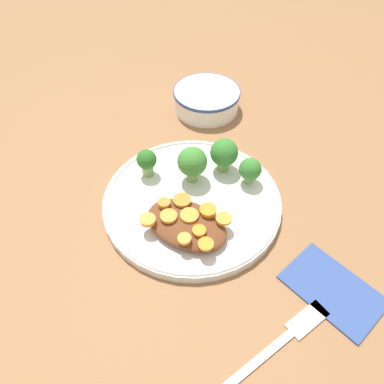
% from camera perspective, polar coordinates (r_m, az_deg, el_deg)
% --- Properties ---
extents(ground_plane, '(4.00, 4.00, 0.00)m').
position_cam_1_polar(ground_plane, '(0.59, -0.00, -1.92)').
color(ground_plane, '#8C603D').
extents(plate, '(0.28, 0.28, 0.02)m').
position_cam_1_polar(plate, '(0.58, -0.00, -1.31)').
color(plate, silver).
rests_on(plate, ground_plane).
extents(dip_bowl, '(0.13, 0.13, 0.04)m').
position_cam_1_polar(dip_bowl, '(0.76, 2.24, 14.03)').
color(dip_bowl, white).
rests_on(dip_bowl, ground_plane).
extents(stew_mound, '(0.12, 0.08, 0.02)m').
position_cam_1_polar(stew_mound, '(0.53, -0.85, -4.94)').
color(stew_mound, brown).
rests_on(stew_mound, plate).
extents(broccoli_floret_0, '(0.03, 0.03, 0.05)m').
position_cam_1_polar(broccoli_floret_0, '(0.60, -6.90, 4.66)').
color(broccoli_floret_0, '#7FA85B').
rests_on(broccoli_floret_0, plate).
extents(broccoli_floret_1, '(0.05, 0.05, 0.06)m').
position_cam_1_polar(broccoli_floret_1, '(0.58, 0.04, 4.52)').
color(broccoli_floret_1, '#7FA85B').
rests_on(broccoli_floret_1, plate).
extents(broccoli_floret_2, '(0.05, 0.05, 0.06)m').
position_cam_1_polar(broccoli_floret_2, '(0.60, 4.90, 5.87)').
color(broccoli_floret_2, '#759E51').
rests_on(broccoli_floret_2, plate).
extents(broccoli_floret_3, '(0.04, 0.04, 0.05)m').
position_cam_1_polar(broccoli_floret_3, '(0.59, 8.85, 3.37)').
color(broccoli_floret_3, '#7FA85B').
rests_on(broccoli_floret_3, plate).
extents(carrot_slice_0, '(0.03, 0.03, 0.00)m').
position_cam_1_polar(carrot_slice_0, '(0.53, -0.40, -3.57)').
color(carrot_slice_0, orange).
rests_on(carrot_slice_0, stew_mound).
extents(carrot_slice_1, '(0.02, 0.02, 0.00)m').
position_cam_1_polar(carrot_slice_1, '(0.53, -3.55, -3.70)').
color(carrot_slice_1, orange).
rests_on(carrot_slice_1, stew_mound).
extents(carrot_slice_2, '(0.02, 0.02, 0.00)m').
position_cam_1_polar(carrot_slice_2, '(0.51, 1.09, -5.90)').
color(carrot_slice_2, orange).
rests_on(carrot_slice_2, stew_mound).
extents(carrot_slice_3, '(0.03, 0.03, 0.00)m').
position_cam_1_polar(carrot_slice_3, '(0.55, -1.76, -1.14)').
color(carrot_slice_3, orange).
rests_on(carrot_slice_3, stew_mound).
extents(carrot_slice_4, '(0.02, 0.02, 0.00)m').
position_cam_1_polar(carrot_slice_4, '(0.50, -1.18, -7.12)').
color(carrot_slice_4, orange).
rests_on(carrot_slice_4, stew_mound).
extents(carrot_slice_5, '(0.02, 0.02, 0.01)m').
position_cam_1_polar(carrot_slice_5, '(0.52, -6.76, -4.23)').
color(carrot_slice_5, orange).
rests_on(carrot_slice_5, stew_mound).
extents(carrot_slice_6, '(0.02, 0.02, 0.01)m').
position_cam_1_polar(carrot_slice_6, '(0.54, -4.26, -1.67)').
color(carrot_slice_6, orange).
rests_on(carrot_slice_6, stew_mound).
extents(carrot_slice_7, '(0.02, 0.02, 0.00)m').
position_cam_1_polar(carrot_slice_7, '(0.52, 4.87, -4.07)').
color(carrot_slice_7, orange).
rests_on(carrot_slice_7, stew_mound).
extents(carrot_slice_8, '(0.02, 0.02, 0.00)m').
position_cam_1_polar(carrot_slice_8, '(0.50, 2.12, -7.94)').
color(carrot_slice_8, orange).
rests_on(carrot_slice_8, stew_mound).
extents(carrot_slice_9, '(0.02, 0.02, 0.01)m').
position_cam_1_polar(carrot_slice_9, '(0.53, 2.46, -2.80)').
color(carrot_slice_9, orange).
rests_on(carrot_slice_9, stew_mound).
extents(fork, '(0.09, 0.18, 0.01)m').
position_cam_1_polar(fork, '(0.49, 13.39, -21.27)').
color(fork, silver).
rests_on(fork, ground_plane).
extents(napkin, '(0.14, 0.11, 0.01)m').
position_cam_1_polar(napkin, '(0.54, 20.68, -13.65)').
color(napkin, '#334C8C').
rests_on(napkin, ground_plane).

